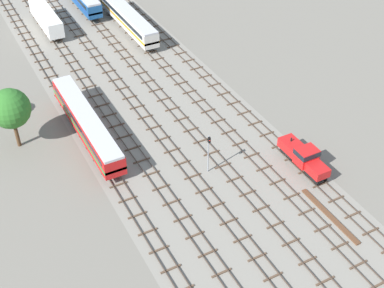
% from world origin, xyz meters
% --- Properties ---
extents(ground_plane, '(480.00, 480.00, 0.00)m').
position_xyz_m(ground_plane, '(0.00, 56.00, 0.00)').
color(ground_plane, slate).
extents(ballast_bed, '(26.64, 176.00, 0.01)m').
position_xyz_m(ballast_bed, '(0.00, 56.00, 0.00)').
color(ballast_bed, gray).
rests_on(ballast_bed, ground).
extents(track_far_left, '(2.40, 126.00, 0.29)m').
position_xyz_m(track_far_left, '(-11.32, 57.00, 0.14)').
color(track_far_left, '#47382D').
rests_on(track_far_left, ground).
extents(track_left, '(2.40, 126.00, 0.29)m').
position_xyz_m(track_left, '(-6.79, 57.00, 0.14)').
color(track_left, '#47382D').
rests_on(track_left, ground).
extents(track_centre_left, '(2.40, 126.00, 0.29)m').
position_xyz_m(track_centre_left, '(-2.26, 57.00, 0.14)').
color(track_centre_left, '#47382D').
rests_on(track_centre_left, ground).
extents(track_centre, '(2.40, 126.00, 0.29)m').
position_xyz_m(track_centre, '(2.26, 57.00, 0.14)').
color(track_centre, '#47382D').
rests_on(track_centre, ground).
extents(track_centre_right, '(2.40, 126.00, 0.29)m').
position_xyz_m(track_centre_right, '(6.79, 57.00, 0.14)').
color(track_centre_right, '#47382D').
rests_on(track_centre_right, ground).
extents(track_right, '(2.40, 126.00, 0.29)m').
position_xyz_m(track_right, '(11.32, 57.00, 0.14)').
color(track_right, '#47382D').
rests_on(track_right, ground).
extents(shunter_loco_right_nearest, '(2.74, 8.46, 3.10)m').
position_xyz_m(shunter_loco_right_nearest, '(11.32, 23.28, 2.01)').
color(shunter_loco_right_nearest, red).
rests_on(shunter_loco_right_nearest, ground).
extents(passenger_coach_far_left_near, '(2.96, 22.00, 3.80)m').
position_xyz_m(passenger_coach_far_left_near, '(-11.32, 42.77, 2.61)').
color(passenger_coach_far_left_near, red).
rests_on(passenger_coach_far_left_near, ground).
extents(passenger_coach_centre_right_mid, '(2.96, 22.00, 3.80)m').
position_xyz_m(passenger_coach_centre_right_mid, '(6.79, 71.48, 2.61)').
color(passenger_coach_centre_right_mid, beige).
rests_on(passenger_coach_centre_right_mid, ground).
extents(freight_boxcar_left_midfar, '(2.87, 14.00, 3.60)m').
position_xyz_m(freight_boxcar_left_midfar, '(-6.78, 79.08, 2.45)').
color(freight_boxcar_left_midfar, white).
rests_on(freight_boxcar_left_midfar, ground).
extents(signal_post_nearest, '(0.28, 0.47, 5.82)m').
position_xyz_m(signal_post_nearest, '(0.00, 28.46, 3.67)').
color(signal_post_nearest, gray).
rests_on(signal_post_nearest, ground).
extents(lineside_tree_1, '(5.42, 5.42, 8.90)m').
position_xyz_m(lineside_tree_1, '(-20.39, 45.55, 6.16)').
color(lineside_tree_1, '#4C331E').
rests_on(lineside_tree_1, ground).
extents(spare_rail_bundle, '(0.60, 10.00, 0.24)m').
position_xyz_m(spare_rail_bundle, '(8.78, 14.65, 0.12)').
color(spare_rail_bundle, brown).
rests_on(spare_rail_bundle, ground).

